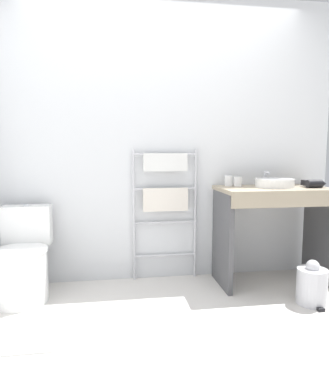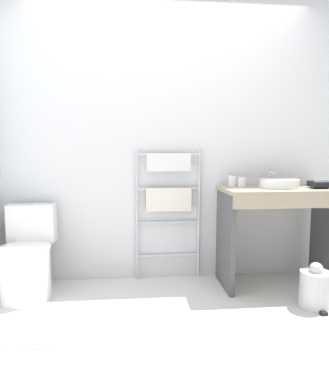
{
  "view_description": "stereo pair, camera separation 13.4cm",
  "coord_description": "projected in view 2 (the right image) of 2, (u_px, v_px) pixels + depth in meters",
  "views": [
    {
      "loc": [
        -0.47,
        -1.85,
        1.18
      ],
      "look_at": [
        -0.1,
        0.66,
        0.88
      ],
      "focal_mm": 32.0,
      "sensor_mm": 36.0,
      "label": 1
    },
    {
      "loc": [
        -0.34,
        -1.87,
        1.18
      ],
      "look_at": [
        -0.1,
        0.66,
        0.88
      ],
      "focal_mm": 32.0,
      "sensor_mm": 36.0,
      "label": 2
    }
  ],
  "objects": [
    {
      "name": "ground_plane",
      "position": [
        192.0,
        354.0,
        2.01
      ],
      "size": [
        12.0,
        12.0,
        0.0
      ],
      "primitive_type": "plane",
      "color": "silver"
    },
    {
      "name": "wall_back",
      "position": [
        168.0,
        141.0,
        3.17
      ],
      "size": [
        3.21,
        0.12,
        2.57
      ],
      "primitive_type": "cube",
      "color": "silver",
      "rests_on": "ground_plane"
    },
    {
      "name": "toilet",
      "position": [
        27.0,
        261.0,
        2.79
      ],
      "size": [
        0.41,
        0.54,
        0.74
      ],
      "color": "white",
      "rests_on": "ground_plane"
    },
    {
      "name": "towel_radiator",
      "position": [
        169.0,
        192.0,
        3.11
      ],
      "size": [
        0.6,
        0.06,
        1.21
      ],
      "color": "silver",
      "rests_on": "ground_plane"
    },
    {
      "name": "vanity_counter",
      "position": [
        278.0,
        220.0,
        2.99
      ],
      "size": [
        0.96,
        0.56,
        0.87
      ],
      "color": "gray",
      "rests_on": "ground_plane"
    },
    {
      "name": "sink_basin",
      "position": [
        279.0,
        183.0,
        2.97
      ],
      "size": [
        0.34,
        0.34,
        0.08
      ],
      "color": "white",
      "rests_on": "vanity_counter"
    },
    {
      "name": "faucet",
      "position": [
        271.0,
        177.0,
        3.15
      ],
      "size": [
        0.02,
        0.1,
        0.13
      ],
      "color": "silver",
      "rests_on": "vanity_counter"
    },
    {
      "name": "cup_near_wall",
      "position": [
        233.0,
        181.0,
        3.11
      ],
      "size": [
        0.07,
        0.07,
        0.1
      ],
      "color": "white",
      "rests_on": "vanity_counter"
    },
    {
      "name": "cup_near_edge",
      "position": [
        242.0,
        182.0,
        3.07
      ],
      "size": [
        0.07,
        0.07,
        0.09
      ],
      "color": "white",
      "rests_on": "vanity_counter"
    },
    {
      "name": "hair_dryer",
      "position": [
        320.0,
        184.0,
        2.92
      ],
      "size": [
        0.18,
        0.17,
        0.07
      ],
      "color": "black",
      "rests_on": "vanity_counter"
    },
    {
      "name": "trash_bin",
      "position": [
        315.0,
        288.0,
        2.6
      ],
      "size": [
        0.23,
        0.26,
        0.35
      ],
      "color": "silver",
      "rests_on": "ground_plane"
    },
    {
      "name": "bath_mat",
      "position": [
        13.0,
        335.0,
        2.21
      ],
      "size": [
        0.56,
        0.36,
        0.01
      ],
      "primitive_type": "cube",
      "color": "silver",
      "rests_on": "ground_plane"
    }
  ]
}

